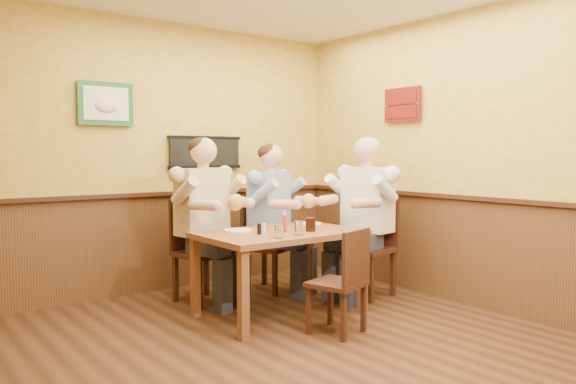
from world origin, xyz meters
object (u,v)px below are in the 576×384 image
at_px(diner_blue_polo, 269,225).
at_px(chair_back_left, 203,251).
at_px(chair_near_side, 337,281).
at_px(diner_tan_shirt, 202,229).
at_px(chair_back_right, 269,245).
at_px(chair_right_end, 367,247).
at_px(pepper_shaker, 259,229).
at_px(salt_shaker, 264,228).
at_px(cola_tumbler, 311,224).
at_px(dining_table, 280,241).
at_px(water_glass_mid, 298,228).
at_px(hot_sauce_bottle, 285,222).
at_px(diner_white_elder, 367,226).
at_px(water_glass_left, 279,231).

bearing_deg(diner_blue_polo, chair_back_left, 156.59).
bearing_deg(chair_near_side, diner_tan_shirt, -91.25).
distance_m(chair_back_right, chair_right_end, 1.02).
bearing_deg(pepper_shaker, chair_near_side, -64.15).
distance_m(diner_tan_shirt, pepper_shaker, 0.85).
bearing_deg(salt_shaker, cola_tumbler, -20.20).
height_order(dining_table, water_glass_mid, water_glass_mid).
distance_m(diner_tan_shirt, hot_sauce_bottle, 0.93).
height_order(diner_white_elder, hot_sauce_bottle, diner_white_elder).
distance_m(dining_table, water_glass_mid, 0.31).
xyz_separation_m(chair_right_end, salt_shaker, (-1.26, -0.00, 0.29)).
height_order(diner_tan_shirt, salt_shaker, diner_tan_shirt).
distance_m(salt_shaker, pepper_shaker, 0.08).
xyz_separation_m(diner_white_elder, salt_shaker, (-1.26, -0.00, 0.08)).
distance_m(diner_white_elder, water_glass_mid, 1.11).
relative_size(chair_near_side, water_glass_left, 7.60).
relative_size(dining_table, chair_right_end, 1.39).
relative_size(hot_sauce_bottle, pepper_shaker, 1.83).
xyz_separation_m(diner_tan_shirt, salt_shaker, (0.16, -0.81, 0.08)).
relative_size(diner_white_elder, water_glass_left, 12.86).
distance_m(chair_near_side, hot_sauce_bottle, 0.76).
bearing_deg(water_glass_mid, pepper_shaker, 139.27).
relative_size(diner_blue_polo, hot_sauce_bottle, 8.28).
height_order(hot_sauce_bottle, pepper_shaker, hot_sauce_bottle).
bearing_deg(cola_tumbler, chair_near_side, -107.27).
distance_m(chair_back_left, diner_tan_shirt, 0.21).
distance_m(chair_back_right, pepper_shaker, 1.12).
relative_size(diner_tan_shirt, water_glass_left, 12.83).
bearing_deg(chair_right_end, cola_tumbler, -88.97).
height_order(diner_tan_shirt, hot_sauce_bottle, diner_tan_shirt).
height_order(dining_table, salt_shaker, salt_shaker).
bearing_deg(chair_back_left, diner_blue_polo, -10.30).
bearing_deg(water_glass_left, diner_white_elder, 12.69).
bearing_deg(pepper_shaker, chair_back_right, 50.20).
xyz_separation_m(water_glass_mid, hot_sauce_bottle, (0.02, 0.22, 0.02)).
relative_size(dining_table, water_glass_mid, 11.89).
height_order(chair_right_end, diner_white_elder, diner_white_elder).
xyz_separation_m(diner_white_elder, pepper_shaker, (-1.33, -0.04, 0.08)).
height_order(chair_back_left, chair_right_end, chair_right_end).
relative_size(chair_back_left, cola_tumbler, 8.32).
bearing_deg(cola_tumbler, chair_back_left, 120.65).
bearing_deg(pepper_shaker, water_glass_left, -86.48).
relative_size(chair_right_end, cola_tumbler, 8.34).
bearing_deg(hot_sauce_bottle, salt_shaker, 168.69).
relative_size(dining_table, cola_tumbler, 11.63).
bearing_deg(diner_blue_polo, water_glass_mid, -134.94).
bearing_deg(water_glass_mid, chair_back_left, 107.91).
bearing_deg(diner_blue_polo, chair_back_right, 0.00).
xyz_separation_m(chair_near_side, water_glass_left, (-0.29, 0.38, 0.38)).
xyz_separation_m(chair_back_left, chair_right_end, (1.42, -0.81, 0.00)).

